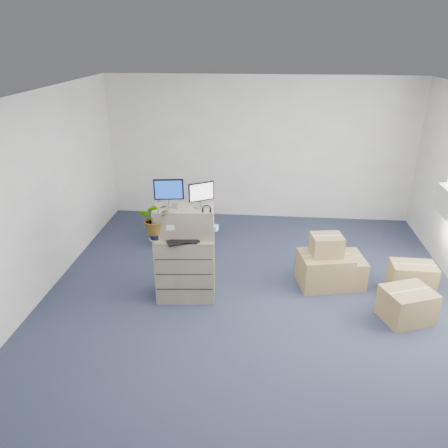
{
  "coord_description": "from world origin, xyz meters",
  "views": [
    {
      "loc": [
        0.09,
        -4.93,
        3.5
      ],
      "look_at": [
        -0.41,
        0.4,
        1.14
      ],
      "focal_mm": 35.0,
      "sensor_mm": 36.0,
      "label": 1
    }
  ],
  "objects_px": {
    "monitor_left": "(169,192)",
    "keyboard": "(183,241)",
    "potted_plant": "(155,222)",
    "office_chair": "(183,219)",
    "water_bottle": "(189,226)",
    "filing_cabinet_lower": "(186,267)",
    "monitor_right": "(201,194)"
  },
  "relations": [
    {
      "from": "filing_cabinet_lower",
      "to": "office_chair",
      "type": "distance_m",
      "value": 1.88
    },
    {
      "from": "monitor_left",
      "to": "monitor_right",
      "type": "distance_m",
      "value": 0.43
    },
    {
      "from": "monitor_right",
      "to": "potted_plant",
      "type": "height_order",
      "value": "monitor_right"
    },
    {
      "from": "water_bottle",
      "to": "potted_plant",
      "type": "distance_m",
      "value": 0.47
    },
    {
      "from": "monitor_right",
      "to": "office_chair",
      "type": "height_order",
      "value": "monitor_right"
    },
    {
      "from": "keyboard",
      "to": "potted_plant",
      "type": "relative_size",
      "value": 0.84
    },
    {
      "from": "monitor_left",
      "to": "water_bottle",
      "type": "xyz_separation_m",
      "value": [
        0.26,
        0.0,
        -0.5
      ]
    },
    {
      "from": "monitor_left",
      "to": "potted_plant",
      "type": "bearing_deg",
      "value": -141.15
    },
    {
      "from": "monitor_left",
      "to": "office_chair",
      "type": "distance_m",
      "value": 2.13
    },
    {
      "from": "office_chair",
      "to": "water_bottle",
      "type": "bearing_deg",
      "value": 82.8
    },
    {
      "from": "water_bottle",
      "to": "monitor_left",
      "type": "bearing_deg",
      "value": -179.66
    },
    {
      "from": "keyboard",
      "to": "water_bottle",
      "type": "relative_size",
      "value": 1.67
    },
    {
      "from": "keyboard",
      "to": "monitor_left",
      "type": "bearing_deg",
      "value": 108.91
    },
    {
      "from": "potted_plant",
      "to": "office_chair",
      "type": "relative_size",
      "value": 0.6
    },
    {
      "from": "keyboard",
      "to": "monitor_right",
      "type": "bearing_deg",
      "value": 25.47
    },
    {
      "from": "potted_plant",
      "to": "office_chair",
      "type": "height_order",
      "value": "potted_plant"
    },
    {
      "from": "filing_cabinet_lower",
      "to": "potted_plant",
      "type": "distance_m",
      "value": 0.81
    },
    {
      "from": "water_bottle",
      "to": "potted_plant",
      "type": "relative_size",
      "value": 0.5
    },
    {
      "from": "keyboard",
      "to": "office_chair",
      "type": "bearing_deg",
      "value": 77.19
    },
    {
      "from": "monitor_left",
      "to": "keyboard",
      "type": "xyz_separation_m",
      "value": [
        0.21,
        -0.23,
        -0.61
      ]
    },
    {
      "from": "filing_cabinet_lower",
      "to": "keyboard",
      "type": "bearing_deg",
      "value": -90.68
    },
    {
      "from": "monitor_left",
      "to": "potted_plant",
      "type": "xyz_separation_m",
      "value": [
        -0.16,
        -0.17,
        -0.37
      ]
    },
    {
      "from": "monitor_left",
      "to": "potted_plant",
      "type": "distance_m",
      "value": 0.44
    },
    {
      "from": "water_bottle",
      "to": "office_chair",
      "type": "xyz_separation_m",
      "value": [
        -0.43,
        1.78,
        -0.65
      ]
    },
    {
      "from": "monitor_left",
      "to": "potted_plant",
      "type": "relative_size",
      "value": 0.79
    },
    {
      "from": "monitor_right",
      "to": "office_chair",
      "type": "relative_size",
      "value": 0.42
    },
    {
      "from": "filing_cabinet_lower",
      "to": "water_bottle",
      "type": "bearing_deg",
      "value": 38.47
    },
    {
      "from": "keyboard",
      "to": "water_bottle",
      "type": "height_order",
      "value": "water_bottle"
    },
    {
      "from": "water_bottle",
      "to": "potted_plant",
      "type": "bearing_deg",
      "value": -157.31
    },
    {
      "from": "filing_cabinet_lower",
      "to": "keyboard",
      "type": "distance_m",
      "value": 0.51
    },
    {
      "from": "monitor_left",
      "to": "filing_cabinet_lower",
      "type": "bearing_deg",
      "value": -24.13
    },
    {
      "from": "filing_cabinet_lower",
      "to": "monitor_left",
      "type": "distance_m",
      "value": 1.11
    }
  ]
}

